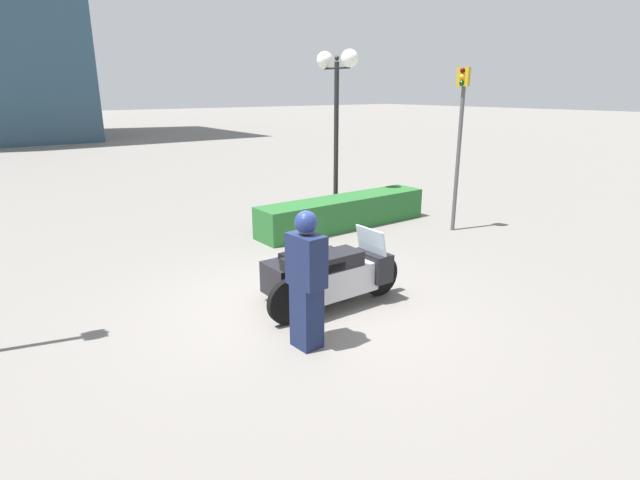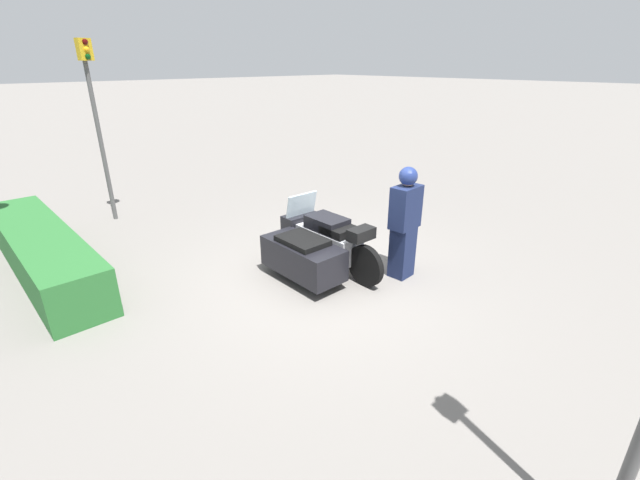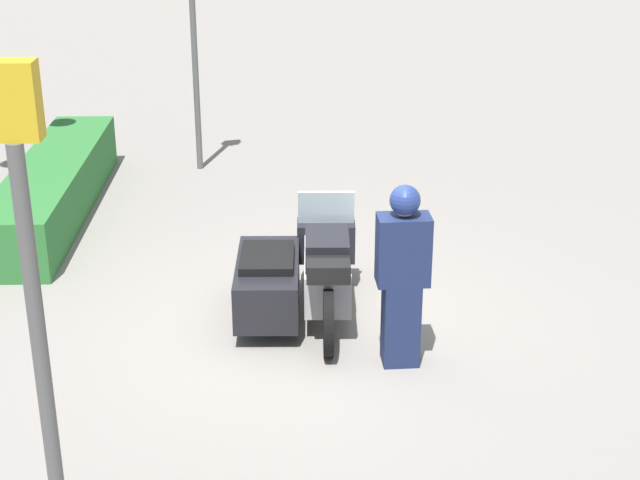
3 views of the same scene
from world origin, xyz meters
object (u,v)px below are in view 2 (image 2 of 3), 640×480
(officer_rider, at_px, (405,221))
(traffic_light_near, at_px, (95,108))
(hedge_bush_curbside, at_px, (43,251))
(police_motorcycle, at_px, (311,246))

(officer_rider, distance_m, traffic_light_near, 6.63)
(officer_rider, xyz_separation_m, hedge_bush_curbside, (4.12, 4.22, -0.59))
(police_motorcycle, xyz_separation_m, hedge_bush_curbside, (3.03, 3.23, -0.11))
(hedge_bush_curbside, bearing_deg, traffic_light_near, -43.41)
(officer_rider, height_order, traffic_light_near, traffic_light_near)
(traffic_light_near, bearing_deg, officer_rider, 7.73)
(hedge_bush_curbside, bearing_deg, police_motorcycle, -133.16)
(police_motorcycle, distance_m, traffic_light_near, 5.46)
(traffic_light_near, bearing_deg, hedge_bush_curbside, -57.94)
(hedge_bush_curbside, height_order, traffic_light_near, traffic_light_near)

